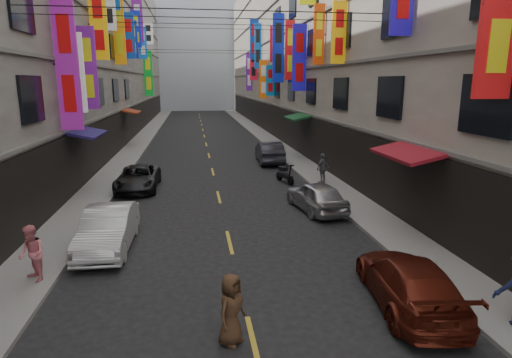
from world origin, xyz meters
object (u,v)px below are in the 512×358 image
object	(u,v)px
car_right_near	(409,282)
car_right_far	(269,152)
car_right_mid	(316,196)
pedestrian_rfar	(323,168)
car_left_mid	(108,229)
pedestrian_lfar	(32,254)
car_left_far	(138,178)
pedestrian_crossing	(231,309)
scooter_far_right	(285,175)

from	to	relation	value
car_right_near	car_right_far	distance (m)	19.41
car_right_mid	pedestrian_rfar	world-z (taller)	pedestrian_rfar
car_left_mid	pedestrian_lfar	xyz separation A→B (m)	(-1.54, -2.39, 0.21)
car_right_near	pedestrian_rfar	distance (m)	12.65
car_left_far	car_right_far	distance (m)	10.25
pedestrian_lfar	pedestrian_crossing	distance (m)	6.14
pedestrian_rfar	pedestrian_crossing	xyz separation A→B (m)	(-6.11, -13.46, -0.15)
car_left_far	car_right_mid	bearing A→B (deg)	-30.68
car_right_near	car_right_mid	world-z (taller)	car_right_mid
pedestrian_lfar	car_right_far	bearing A→B (deg)	112.69
car_right_mid	pedestrian_rfar	xyz separation A→B (m)	(1.65, 4.49, 0.28)
scooter_far_right	car_right_near	xyz separation A→B (m)	(0.23, -13.41, 0.18)
pedestrian_rfar	pedestrian_crossing	world-z (taller)	pedestrian_rfar
scooter_far_right	pedestrian_rfar	size ratio (longest dim) A/B	1.08
scooter_far_right	pedestrian_crossing	world-z (taller)	pedestrian_crossing
car_right_far	pedestrian_rfar	size ratio (longest dim) A/B	2.75
car_left_far	scooter_far_right	bearing A→B (deg)	4.04
pedestrian_crossing	pedestrian_lfar	bearing A→B (deg)	95.07
car_left_mid	pedestrian_rfar	distance (m)	12.30
car_left_mid	pedestrian_crossing	world-z (taller)	pedestrian_crossing
car_left_far	car_right_mid	world-z (taller)	car_right_mid
car_right_mid	pedestrian_lfar	bearing A→B (deg)	21.37
car_left_mid	car_right_near	bearing A→B (deg)	-30.66
car_left_far	pedestrian_rfar	size ratio (longest dim) A/B	2.67
pedestrian_lfar	pedestrian_rfar	bearing A→B (deg)	93.98
car_right_mid	car_right_far	distance (m)	11.36
car_left_mid	pedestrian_rfar	world-z (taller)	pedestrian_rfar
scooter_far_right	pedestrian_rfar	bearing A→B (deg)	138.76
car_right_mid	car_right_far	xyz separation A→B (m)	(0.00, 11.36, 0.09)
car_left_far	pedestrian_crossing	world-z (taller)	pedestrian_crossing
scooter_far_right	pedestrian_lfar	bearing A→B (deg)	32.99
car_left_mid	car_right_mid	distance (m)	8.59
pedestrian_crossing	scooter_far_right	bearing A→B (deg)	22.79
car_right_near	pedestrian_crossing	xyz separation A→B (m)	(-4.46, -0.93, 0.16)
car_left_mid	car_right_far	world-z (taller)	car_right_far
scooter_far_right	pedestrian_lfar	distance (m)	14.33
car_left_mid	pedestrian_rfar	size ratio (longest dim) A/B	2.59
car_right_far	pedestrian_rfar	xyz separation A→B (m)	(1.65, -6.87, 0.20)
scooter_far_right	car_left_mid	bearing A→B (deg)	31.07
car_right_far	pedestrian_lfar	bearing A→B (deg)	62.92
car_right_near	pedestrian_rfar	size ratio (longest dim) A/B	2.65
car_left_mid	pedestrian_crossing	size ratio (longest dim) A/B	2.70
pedestrian_crossing	car_right_far	bearing A→B (deg)	26.87
car_right_near	pedestrian_lfar	world-z (taller)	pedestrian_lfar
scooter_far_right	pedestrian_crossing	distance (m)	14.95
car_right_mid	pedestrian_rfar	bearing A→B (deg)	-118.92
car_right_near	pedestrian_lfar	bearing A→B (deg)	-7.61
car_left_far	car_right_near	bearing A→B (deg)	-57.29
car_right_near	pedestrian_rfar	bearing A→B (deg)	-90.32
scooter_far_right	car_left_mid	world-z (taller)	car_left_mid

